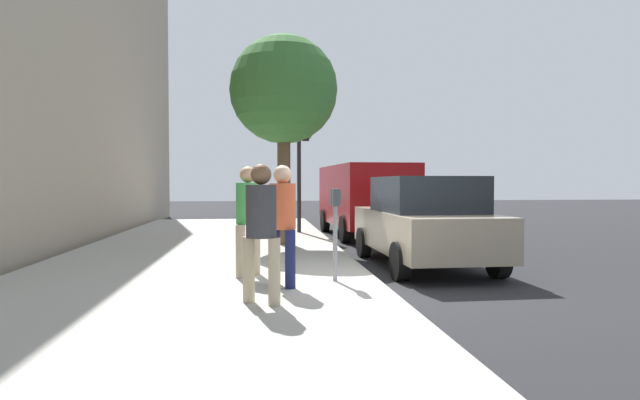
{
  "coord_description": "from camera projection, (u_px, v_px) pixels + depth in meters",
  "views": [
    {
      "loc": [
        -8.2,
        1.83,
        1.65
      ],
      "look_at": [
        -0.45,
        0.95,
        1.4
      ],
      "focal_mm": 29.68,
      "sensor_mm": 36.0,
      "label": 1
    }
  ],
  "objects": [
    {
      "name": "parking_meter",
      "position": [
        335.0,
        215.0,
        8.04
      ],
      "size": [
        0.36,
        0.12,
        1.41
      ],
      "color": "gray",
      "rests_on": "sidewalk_slab"
    },
    {
      "name": "pedestrian_at_meter",
      "position": [
        283.0,
        215.0,
        7.62
      ],
      "size": [
        0.47,
        0.38,
        1.75
      ],
      "rotation": [
        0.0,
        0.0,
        -1.02
      ],
      "color": "#191E4C",
      "rests_on": "sidewalk_slab"
    },
    {
      "name": "parked_sedan_near",
      "position": [
        424.0,
        221.0,
        10.34
      ],
      "size": [
        4.44,
        2.04,
        1.77
      ],
      "color": "gray",
      "rests_on": "ground_plane"
    },
    {
      "name": "parking_officer",
      "position": [
        248.0,
        212.0,
        8.46
      ],
      "size": [
        0.45,
        0.39,
        1.76
      ],
      "rotation": [
        0.0,
        0.0,
        -2.23
      ],
      "color": "tan",
      "rests_on": "sidewalk_slab"
    },
    {
      "name": "sidewalk_slab",
      "position": [
        183.0,
        286.0,
        8.07
      ],
      "size": [
        28.0,
        6.0,
        0.15
      ],
      "primitive_type": "cube",
      "color": "#A8A59E",
      "rests_on": "ground_plane"
    },
    {
      "name": "ground_plane",
      "position": [
        376.0,
        286.0,
        8.41
      ],
      "size": [
        80.0,
        80.0,
        0.0
      ],
      "primitive_type": "plane",
      "color": "#232326",
      "rests_on": "ground"
    },
    {
      "name": "street_tree",
      "position": [
        284.0,
        91.0,
        12.84
      ],
      "size": [
        2.63,
        2.63,
        5.08
      ],
      "color": "brown",
      "rests_on": "sidewalk_slab"
    },
    {
      "name": "parked_van_far",
      "position": [
        364.0,
        196.0,
        16.26
      ],
      "size": [
        5.28,
        2.28,
        2.18
      ],
      "color": "maroon",
      "rests_on": "ground_plane"
    },
    {
      "name": "pedestrian_bystander",
      "position": [
        261.0,
        222.0,
        6.52
      ],
      "size": [
        0.38,
        0.46,
        1.73
      ],
      "rotation": [
        0.0,
        0.0,
        -0.59
      ],
      "color": "tan",
      "rests_on": "sidewalk_slab"
    },
    {
      "name": "traffic_signal",
      "position": [
        302.0,
        152.0,
        16.01
      ],
      "size": [
        0.24,
        0.44,
        3.6
      ],
      "color": "black",
      "rests_on": "sidewalk_slab"
    }
  ]
}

